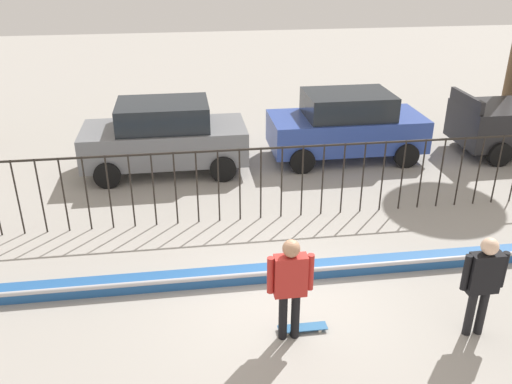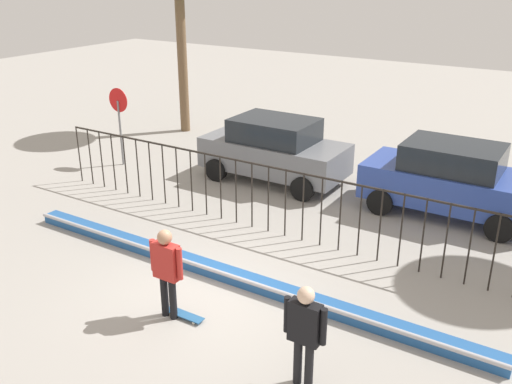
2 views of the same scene
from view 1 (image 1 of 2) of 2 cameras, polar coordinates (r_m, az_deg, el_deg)
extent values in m
plane|color=#9E9991|center=(9.69, 3.35, -11.45)|extent=(60.00, 60.00, 0.00)
cube|color=#235699|center=(10.26, 2.51, -8.38)|extent=(11.00, 0.36, 0.22)
cylinder|color=#B2B2B7|center=(10.05, 2.71, -8.42)|extent=(11.00, 0.09, 0.09)
cylinder|color=black|center=(12.35, -23.75, -0.59)|extent=(0.04, 0.04, 1.69)
cylinder|color=black|center=(12.23, -21.66, -0.47)|extent=(0.04, 0.04, 1.69)
cylinder|color=black|center=(12.12, -19.52, -0.34)|extent=(0.04, 0.04, 1.69)
cylinder|color=black|center=(12.03, -17.36, -0.21)|extent=(0.04, 0.04, 1.69)
cylinder|color=black|center=(11.96, -15.16, -0.07)|extent=(0.04, 0.04, 1.69)
cylinder|color=black|center=(11.91, -12.94, 0.06)|extent=(0.04, 0.04, 1.69)
cylinder|color=black|center=(11.87, -10.70, 0.20)|extent=(0.04, 0.04, 1.69)
cylinder|color=black|center=(11.85, -8.45, 0.34)|extent=(0.04, 0.04, 1.69)
cylinder|color=black|center=(11.85, -6.20, 0.47)|extent=(0.04, 0.04, 1.69)
cylinder|color=black|center=(11.87, -3.95, 0.61)|extent=(0.04, 0.04, 1.69)
cylinder|color=black|center=(11.91, -1.71, 0.74)|extent=(0.04, 0.04, 1.69)
cylinder|color=black|center=(11.96, 0.51, 0.87)|extent=(0.04, 0.04, 1.69)
cylinder|color=black|center=(12.04, 2.71, 1.00)|extent=(0.04, 0.04, 1.69)
cylinder|color=black|center=(12.13, 4.87, 1.13)|extent=(0.04, 0.04, 1.69)
cylinder|color=black|center=(12.24, 7.01, 1.25)|extent=(0.04, 0.04, 1.69)
cylinder|color=black|center=(12.36, 9.10, 1.37)|extent=(0.04, 0.04, 1.69)
cylinder|color=black|center=(12.50, 11.15, 1.48)|extent=(0.04, 0.04, 1.69)
cylinder|color=black|center=(12.66, 13.15, 1.59)|extent=(0.04, 0.04, 1.69)
cylinder|color=black|center=(12.83, 15.10, 1.69)|extent=(0.04, 0.04, 1.69)
cylinder|color=black|center=(13.01, 17.00, 1.79)|extent=(0.04, 0.04, 1.69)
cylinder|color=black|center=(13.21, 18.84, 1.89)|extent=(0.04, 0.04, 1.69)
cylinder|color=black|center=(13.43, 20.62, 1.98)|extent=(0.04, 0.04, 1.69)
cylinder|color=black|center=(13.65, 22.35, 2.06)|extent=(0.04, 0.04, 1.69)
cylinder|color=black|center=(13.89, 24.02, 2.14)|extent=(0.04, 0.04, 1.69)
cube|color=black|center=(11.65, 0.52, 4.58)|extent=(14.00, 0.04, 0.04)
cylinder|color=black|center=(8.70, 2.85, -12.93)|extent=(0.14, 0.14, 0.83)
cylinder|color=black|center=(8.73, 4.15, -12.79)|extent=(0.14, 0.14, 0.83)
cube|color=#B22823|center=(8.27, 3.64, -8.75)|extent=(0.50, 0.22, 0.68)
sphere|color=#A87A5B|center=(8.02, 3.73, -5.93)|extent=(0.27, 0.27, 0.27)
cylinder|color=#B22823|center=(8.20, 1.53, -8.73)|extent=(0.11, 0.11, 0.61)
cylinder|color=#B22823|center=(8.31, 5.73, -8.36)|extent=(0.11, 0.11, 0.61)
cube|color=#26598C|center=(9.07, 4.91, -13.99)|extent=(0.80, 0.20, 0.02)
cylinder|color=silver|center=(9.20, 6.49, -13.69)|extent=(0.05, 0.03, 0.05)
cylinder|color=silver|center=(9.09, 6.72, -14.27)|extent=(0.05, 0.03, 0.05)
cylinder|color=silver|center=(9.10, 3.09, -14.05)|extent=(0.05, 0.03, 0.05)
cylinder|color=silver|center=(8.99, 3.27, -14.65)|extent=(0.05, 0.03, 0.05)
cylinder|color=black|center=(9.40, 21.56, -11.73)|extent=(0.14, 0.14, 0.81)
cylinder|color=black|center=(9.49, 22.61, -11.54)|extent=(0.14, 0.14, 0.81)
cube|color=black|center=(9.04, 22.85, -7.84)|extent=(0.50, 0.21, 0.67)
sphere|color=beige|center=(8.81, 23.36, -5.27)|extent=(0.27, 0.27, 0.27)
cylinder|color=black|center=(8.88, 21.20, -7.89)|extent=(0.11, 0.11, 0.60)
cylinder|color=black|center=(9.17, 24.52, -7.41)|extent=(0.11, 0.11, 0.60)
cube|color=slate|center=(14.77, -9.54, 5.14)|extent=(4.30, 1.90, 0.90)
cube|color=#1E2328|center=(14.53, -9.76, 8.02)|extent=(2.37, 1.71, 0.66)
cylinder|color=black|center=(15.84, -4.09, 5.09)|extent=(0.68, 0.22, 0.68)
cylinder|color=black|center=(14.08, -3.49, 2.45)|extent=(0.68, 0.22, 0.68)
cylinder|color=black|center=(15.93, -14.66, 4.42)|extent=(0.68, 0.22, 0.68)
cylinder|color=black|center=(14.18, -15.35, 1.72)|extent=(0.68, 0.22, 0.68)
cube|color=#2D479E|center=(15.68, 9.42, 6.33)|extent=(4.30, 1.90, 0.90)
cube|color=#1E2328|center=(15.44, 9.63, 9.06)|extent=(2.37, 1.71, 0.66)
cylinder|color=black|center=(17.14, 13.10, 6.06)|extent=(0.68, 0.22, 0.68)
cylinder|color=black|center=(15.49, 15.50, 3.73)|extent=(0.68, 0.22, 0.68)
cylinder|color=black|center=(16.34, 3.42, 5.74)|extent=(0.68, 0.22, 0.68)
cylinder|color=black|center=(14.60, 4.87, 3.26)|extent=(0.68, 0.22, 0.68)
cube|color=black|center=(16.50, 21.27, 8.93)|extent=(0.12, 1.75, 0.36)
cylinder|color=black|center=(17.98, 21.18, 5.90)|extent=(0.68, 0.22, 0.68)
cylinder|color=black|center=(16.45, 24.20, 3.64)|extent=(0.68, 0.22, 0.68)
camera|label=2|loc=(7.53, 83.42, 5.57)|focal=39.66mm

